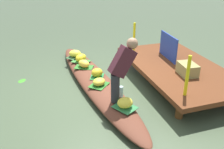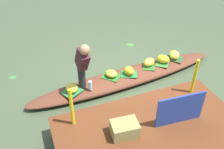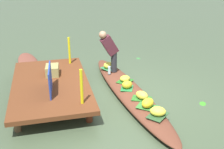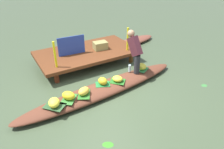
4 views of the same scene
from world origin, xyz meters
name	(u,v)px [view 1 (image 1 of 4)]	position (x,y,z in m)	size (l,w,h in m)	color
canal_water	(95,86)	(0.00, 0.00, 0.00)	(40.00, 40.00, 0.00)	#404F37
dock_platform	(178,68)	(0.37, 1.87, 0.35)	(3.20, 1.80, 0.41)	#5D2F18
vendor_boat	(95,82)	(0.00, 0.00, 0.11)	(4.77, 0.70, 0.23)	brown
leaf_mat_0	(75,57)	(-1.37, -0.19, 0.23)	(0.45, 0.32, 0.01)	#2D512C
banana_bunch_0	(75,53)	(-1.37, -0.19, 0.32)	(0.32, 0.25, 0.19)	yellow
leaf_mat_1	(99,85)	(0.40, -0.01, 0.23)	(0.39, 0.32, 0.01)	#276A22
banana_bunch_1	(99,82)	(0.40, -0.01, 0.31)	(0.28, 0.24, 0.15)	gold
leaf_mat_2	(81,61)	(-1.01, -0.11, 0.23)	(0.44, 0.30, 0.01)	#367730
banana_bunch_2	(81,58)	(-1.01, -0.11, 0.33)	(0.32, 0.23, 0.20)	yellow
leaf_mat_3	(97,76)	(-0.02, 0.05, 0.23)	(0.37, 0.28, 0.01)	#247737
banana_bunch_3	(97,73)	(-0.02, 0.05, 0.33)	(0.26, 0.22, 0.19)	gold
leaf_mat_4	(84,67)	(-0.62, -0.11, 0.23)	(0.44, 0.28, 0.01)	#2C6C24
banana_bunch_4	(84,64)	(-0.62, -0.11, 0.32)	(0.31, 0.22, 0.18)	yellow
leaf_mat_5	(125,107)	(1.36, 0.20, 0.23)	(0.39, 0.32, 0.01)	#2E7740
banana_bunch_5	(125,103)	(1.36, 0.20, 0.32)	(0.28, 0.24, 0.19)	yellow
vendor_person	(122,67)	(1.10, 0.22, 0.91)	(0.23, 0.54, 1.18)	#28282D
water_bottle	(121,92)	(0.98, 0.27, 0.33)	(0.08, 0.08, 0.21)	silver
market_banner	(168,47)	(-0.13, 1.87, 0.70)	(0.86, 0.03, 0.59)	navy
railing_post_west	(134,37)	(-0.83, 1.27, 0.79)	(0.06, 0.06, 0.76)	yellow
railing_post_east	(187,76)	(1.57, 1.27, 0.79)	(0.06, 0.06, 0.76)	yellow
produce_crate	(188,69)	(0.84, 1.79, 0.53)	(0.44, 0.32, 0.25)	olive
drifting_plant_0	(22,81)	(-0.80, -1.59, 0.00)	(0.22, 0.15, 0.01)	#388E24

